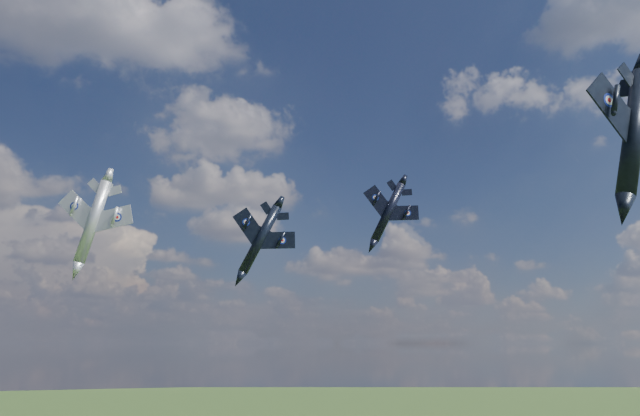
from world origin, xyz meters
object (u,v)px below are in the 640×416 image
object	(u,v)px
jet_right_navy	(634,132)
jet_high_navy	(388,212)
jet_lead_navy	(260,239)
jet_left_silver	(93,221)

from	to	relation	value
jet_right_navy	jet_high_navy	world-z (taller)	jet_high_navy
jet_right_navy	jet_lead_navy	bearing A→B (deg)	114.80
jet_lead_navy	jet_right_navy	bearing A→B (deg)	-42.00
jet_lead_navy	jet_high_navy	xyz separation A→B (m)	(19.82, 5.96, 5.85)
jet_high_navy	jet_left_silver	size ratio (longest dim) A/B	0.89
jet_lead_navy	jet_high_navy	bearing A→B (deg)	33.30
jet_high_navy	jet_lead_navy	bearing A→B (deg)	-146.41
jet_high_navy	jet_left_silver	world-z (taller)	jet_high_navy
jet_high_navy	jet_right_navy	bearing A→B (deg)	-69.62
jet_lead_navy	jet_right_navy	distance (m)	43.22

